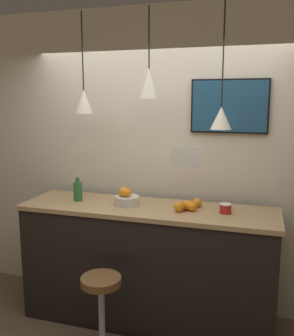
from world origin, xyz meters
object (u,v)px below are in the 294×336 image
juice_bottle (78,191)px  mounted_tv (229,106)px  bar_stool (102,307)px  spread_jar (225,208)px  fruit_bowl (126,198)px

juice_bottle → mounted_tv: mounted_tv is taller
bar_stool → juice_bottle: 1.09m
bar_stool → juice_bottle: (-0.49, 0.59, 0.77)m
mounted_tv → bar_stool: bearing=-131.4°
spread_jar → fruit_bowl: bearing=-179.8°
fruit_bowl → bar_stool: bearing=-89.7°
bar_stool → fruit_bowl: (-0.00, 0.59, 0.74)m
fruit_bowl → juice_bottle: juice_bottle is taller
mounted_tv → fruit_bowl: bearing=-156.4°
bar_stool → spread_jar: size_ratio=6.82×
juice_bottle → spread_jar: size_ratio=2.23×
bar_stool → juice_bottle: juice_bottle is taller
juice_bottle → spread_jar: juice_bottle is taller
bar_stool → spread_jar: bearing=34.0°
bar_stool → spread_jar: (0.88, 0.59, 0.72)m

